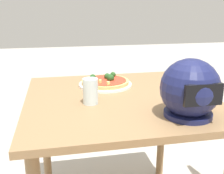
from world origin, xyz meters
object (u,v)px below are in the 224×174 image
object	(u,v)px
dining_table	(119,115)
pizza	(105,81)
drinking_glass	(91,91)
motorcycle_helmet	(190,90)

from	to	relation	value
dining_table	pizza	xyz separation A→B (m)	(0.04, -0.21, 0.13)
pizza	drinking_glass	xyz separation A→B (m)	(0.12, 0.28, 0.03)
pizza	motorcycle_helmet	world-z (taller)	motorcycle_helmet
dining_table	drinking_glass	distance (m)	0.23
dining_table	motorcycle_helmet	size ratio (longest dim) A/B	3.84
dining_table	motorcycle_helmet	xyz separation A→B (m)	(-0.22, 0.30, 0.22)
dining_table	drinking_glass	bearing A→B (deg)	25.35
motorcycle_helmet	dining_table	bearing A→B (deg)	-54.03
dining_table	pizza	bearing A→B (deg)	-80.13
dining_table	motorcycle_helmet	distance (m)	0.43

